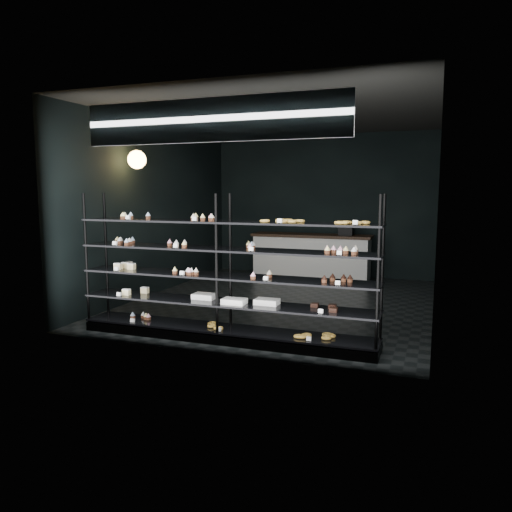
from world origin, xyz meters
name	(u,v)px	position (x,y,z in m)	size (l,w,h in m)	color
room	(284,211)	(0.00, 0.00, 1.60)	(5.01, 6.01, 3.20)	black
display_shelf	(222,293)	(-0.09, -2.45, 0.63)	(4.00, 0.50, 1.91)	black
signage	(210,120)	(0.00, -2.93, 2.75)	(3.30, 0.05, 0.50)	#0D0F41
pendant_lamp	(137,160)	(-2.20, -1.09, 2.45)	(0.30, 0.30, 0.88)	black
service_counter	(312,256)	(-0.09, 2.50, 0.50)	(2.65, 0.65, 1.23)	silver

